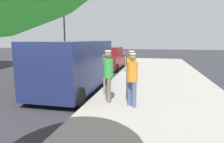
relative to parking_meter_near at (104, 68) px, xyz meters
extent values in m
plane|color=#2D2D33|center=(-1.35, -0.82, -1.18)|extent=(80.00, 80.00, 0.00)
cube|color=#9E998E|center=(2.15, -0.82, -1.11)|extent=(5.00, 32.00, 0.15)
cylinder|color=gray|center=(0.00, 0.00, -0.46)|extent=(0.07, 0.07, 1.15)
cube|color=#4C4C51|center=(0.00, 0.00, 0.26)|extent=(0.14, 0.18, 0.28)
sphere|color=#47474C|center=(0.00, 0.00, 0.43)|extent=(0.12, 0.12, 0.12)
cylinder|color=gray|center=(0.00, 5.33, -0.46)|extent=(0.07, 0.07, 1.15)
cube|color=#4C4C51|center=(0.00, 5.33, 0.26)|extent=(0.14, 0.18, 0.28)
sphere|color=#47474C|center=(0.00, 5.33, 0.43)|extent=(0.12, 0.12, 0.12)
cylinder|color=#726656|center=(0.38, -0.87, -0.62)|extent=(0.14, 0.14, 0.83)
cylinder|color=#726656|center=(0.30, -0.67, -0.62)|extent=(0.14, 0.14, 0.83)
cylinder|color=green|center=(0.34, -0.77, 0.11)|extent=(0.34, 0.34, 0.62)
sphere|color=#8C6647|center=(0.34, -0.77, 0.56)|extent=(0.22, 0.22, 0.22)
cylinder|color=silver|center=(0.34, -0.77, 0.67)|extent=(0.21, 0.21, 0.04)
cylinder|color=#4C608C|center=(1.15, -0.29, -0.63)|extent=(0.14, 0.14, 0.81)
cylinder|color=#4C608C|center=(0.94, -0.24, -0.63)|extent=(0.14, 0.14, 0.81)
cylinder|color=yellow|center=(1.04, -0.26, 0.08)|extent=(0.34, 0.34, 0.61)
sphere|color=brown|center=(1.04, -0.26, 0.53)|extent=(0.22, 0.22, 0.22)
cylinder|color=silver|center=(1.04, -0.26, 0.64)|extent=(0.21, 0.21, 0.04)
cylinder|color=#4C608C|center=(1.25, -1.15, -0.63)|extent=(0.14, 0.14, 0.80)
cylinder|color=#4C608C|center=(1.09, -1.00, -0.63)|extent=(0.14, 0.14, 0.80)
cylinder|color=orange|center=(1.17, -1.08, 0.07)|extent=(0.34, 0.34, 0.60)
sphere|color=#8C6647|center=(1.17, -1.08, 0.50)|extent=(0.22, 0.22, 0.22)
cylinder|color=silver|center=(1.17, -1.08, 0.61)|extent=(0.21, 0.21, 0.04)
cube|color=navy|center=(-1.50, 0.90, -0.01)|extent=(2.01, 5.20, 1.96)
cube|color=black|center=(-1.50, 3.35, 0.38)|extent=(1.84, 0.08, 0.88)
cylinder|color=black|center=(-2.45, 2.95, -0.84)|extent=(0.22, 0.68, 0.68)
cylinder|color=black|center=(-0.55, 2.95, -0.84)|extent=(0.22, 0.68, 0.68)
cylinder|color=black|center=(-2.45, -1.15, -0.84)|extent=(0.22, 0.68, 0.68)
cylinder|color=black|center=(-0.55, -1.15, -0.84)|extent=(0.22, 0.68, 0.68)
cube|color=maroon|center=(-1.51, 7.69, -0.57)|extent=(1.95, 4.45, 0.89)
cube|color=maroon|center=(-1.52, 7.47, 0.17)|extent=(1.66, 2.03, 0.60)
cylinder|color=black|center=(-2.32, 9.37, -0.88)|extent=(0.24, 0.61, 0.60)
cylinder|color=black|center=(-0.60, 9.31, -0.88)|extent=(0.24, 0.61, 0.60)
cylinder|color=black|center=(-2.42, 6.07, -0.88)|extent=(0.24, 0.61, 0.60)
cylinder|color=black|center=(-0.70, 6.01, -0.88)|extent=(0.24, 0.61, 0.60)
cylinder|color=black|center=(-7.20, 11.73, 1.42)|extent=(0.16, 0.16, 5.20)
cylinder|color=black|center=(-8.40, 11.73, 3.82)|extent=(2.40, 0.10, 0.10)
cube|color=black|center=(-9.40, 11.73, 3.47)|extent=(0.24, 0.32, 0.80)
sphere|color=red|center=(-9.40, 11.56, 3.72)|extent=(0.17, 0.17, 0.17)
sphere|color=yellow|center=(-9.40, 11.56, 3.47)|extent=(0.17, 0.17, 0.17)
sphere|color=green|center=(-9.40, 11.56, 3.22)|extent=(0.17, 0.17, 0.17)
camera|label=1|loc=(1.82, -6.96, 1.03)|focal=31.38mm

